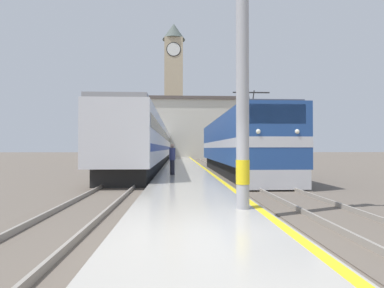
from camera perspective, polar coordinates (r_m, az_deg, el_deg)
The scene contains 10 objects.
ground_plane at distance 35.32m, azimuth -2.03°, elevation -3.69°, with size 200.00×200.00×0.00m, color #60564C.
platform at distance 30.32m, azimuth -1.90°, elevation -3.90°, with size 3.34×140.00×0.29m.
rail_track_near at distance 30.59m, azimuth 4.81°, elevation -4.08°, with size 2.84×140.00×0.16m.
rail_track_far at distance 30.43m, azimuth -7.73°, elevation -4.09°, with size 2.83×140.00×0.16m.
locomotive_train at distance 20.87m, azimuth 8.37°, elevation -0.21°, with size 2.92×17.39×4.86m.
passenger_train at distance 34.35m, azimuth -7.15°, elevation -0.10°, with size 2.92×43.68×4.09m.
catenary_mast at distance 8.01m, azimuth 10.02°, elevation 19.60°, with size 2.75×0.34×8.72m.
person_on_platform at distance 16.86m, azimuth -3.77°, elevation -2.77°, with size 0.34×0.34×1.73m.
clock_tower at distance 62.82m, azimuth -3.50°, elevation 10.92°, with size 4.63×4.63×27.52m.
station_building at distance 53.68m, azimuth -4.60°, elevation 2.84°, with size 25.61×9.97×10.35m.
Camera 1 is at (-0.49, -5.27, 1.77)m, focal length 28.00 mm.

